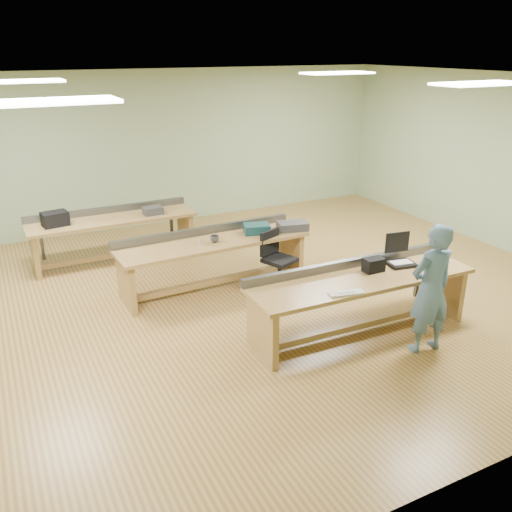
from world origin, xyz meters
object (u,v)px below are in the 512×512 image
(workbench_front, at_px, (360,291))
(camera_bag, at_px, (374,265))
(person, at_px, (431,289))
(parts_bin_teal, at_px, (257,229))
(workbench_back, at_px, (113,229))
(laptop_base, at_px, (401,264))
(mug, at_px, (215,239))
(task_chair, at_px, (277,268))
(workbench_mid, at_px, (213,252))
(drinks_can, at_px, (199,241))
(parts_bin_grey, at_px, (293,226))

(workbench_front, distance_m, camera_bag, 0.38)
(person, bearing_deg, workbench_front, -56.84)
(parts_bin_teal, bearing_deg, workbench_back, 135.09)
(laptop_base, height_order, mug, mug)
(workbench_back, height_order, task_chair, task_chair)
(person, xyz_separation_m, task_chair, (-0.71, 2.35, -0.47))
(task_chair, xyz_separation_m, parts_bin_teal, (-0.12, 0.44, 0.50))
(workbench_mid, xyz_separation_m, parts_bin_teal, (0.72, -0.01, 0.26))
(camera_bag, xyz_separation_m, parts_bin_teal, (-0.63, 2.00, -0.02))
(workbench_front, bearing_deg, workbench_back, 120.83)
(camera_bag, bearing_deg, workbench_back, 124.00)
(workbench_back, bearing_deg, drinks_can, -66.50)
(parts_bin_grey, relative_size, drinks_can, 4.05)
(camera_bag, relative_size, parts_bin_grey, 0.56)
(person, bearing_deg, parts_bin_teal, -71.66)
(task_chair, distance_m, parts_bin_teal, 0.67)
(laptop_base, distance_m, drinks_can, 2.80)
(workbench_back, relative_size, task_chair, 3.12)
(camera_bag, relative_size, task_chair, 0.29)
(person, relative_size, parts_bin_grey, 3.49)
(workbench_back, bearing_deg, camera_bag, -57.58)
(workbench_front, xyz_separation_m, mug, (-1.12, 1.96, 0.24))
(workbench_back, relative_size, person, 1.72)
(workbench_mid, distance_m, workbench_back, 2.07)
(camera_bag, height_order, parts_bin_teal, camera_bag)
(parts_bin_teal, relative_size, parts_bin_grey, 0.85)
(workbench_front, bearing_deg, laptop_base, 7.03)
(laptop_base, relative_size, parts_bin_grey, 0.76)
(person, bearing_deg, task_chair, -71.43)
(workbench_front, height_order, mug, workbench_front)
(person, relative_size, task_chair, 1.81)
(workbench_mid, distance_m, parts_bin_grey, 1.31)
(workbench_front, height_order, workbench_back, same)
(workbench_mid, relative_size, parts_bin_teal, 7.54)
(mug, bearing_deg, workbench_front, -60.31)
(task_chair, bearing_deg, drinks_can, 139.83)
(person, height_order, drinks_can, person)
(workbench_front, distance_m, person, 0.88)
(person, relative_size, drinks_can, 14.13)
(drinks_can, bearing_deg, parts_bin_grey, -1.15)
(camera_bag, bearing_deg, person, -74.63)
(drinks_can, bearing_deg, workbench_mid, 21.83)
(task_chair, height_order, drinks_can, task_chair)
(workbench_mid, xyz_separation_m, laptop_base, (1.80, -2.00, 0.21))
(person, bearing_deg, parts_bin_grey, -82.39)
(laptop_base, bearing_deg, parts_bin_grey, 114.51)
(laptop_base, height_order, task_chair, task_chair)
(mug, height_order, drinks_can, drinks_can)
(workbench_mid, height_order, task_chair, task_chair)
(mug, bearing_deg, camera_bag, -54.25)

